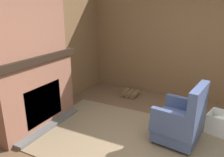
{
  "coord_description": "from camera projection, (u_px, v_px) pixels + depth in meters",
  "views": [
    {
      "loc": [
        0.5,
        -2.51,
        1.99
      ],
      "look_at": [
        -1.02,
        0.5,
        0.9
      ],
      "focal_mm": 35.0,
      "sensor_mm": 36.0,
      "label": 1
    }
  ],
  "objects": [
    {
      "name": "wood_panel_wall_left",
      "position": [
        22.0,
        53.0,
        3.62
      ],
      "size": [
        0.06,
        5.45,
        2.58
      ],
      "color": "brown",
      "rests_on": "ground"
    },
    {
      "name": "storage_case",
      "position": [
        34.0,
        50.0,
        3.62
      ],
      "size": [
        0.18,
        0.22,
        0.13
      ],
      "color": "brown",
      "rests_on": "fireplace_hearth"
    },
    {
      "name": "oil_lamp_vase",
      "position": [
        3.0,
        53.0,
        3.12
      ],
      "size": [
        0.11,
        0.11,
        0.3
      ],
      "color": "#99B29E",
      "rests_on": "fireplace_hearth"
    },
    {
      "name": "armchair",
      "position": [
        181.0,
        121.0,
        3.31
      ],
      "size": [
        0.73,
        0.77,
        0.96
      ],
      "rotation": [
        0.0,
        0.0,
        3.0
      ],
      "color": "#3D4C75",
      "rests_on": "ground"
    },
    {
      "name": "fireplace_hearth",
      "position": [
        36.0,
        92.0,
        3.73
      ],
      "size": [
        0.57,
        1.67,
        1.27
      ],
      "color": "brown",
      "rests_on": "ground"
    },
    {
      "name": "laundry_basket",
      "position": [
        222.0,
        124.0,
        3.6
      ],
      "size": [
        0.52,
        0.49,
        0.34
      ],
      "rotation": [
        0.0,
        0.0,
        -0.25
      ],
      "color": "white",
      "rests_on": "ground"
    },
    {
      "name": "firewood_stack",
      "position": [
        130.0,
        93.0,
        5.19
      ],
      "size": [
        0.38,
        0.38,
        0.12
      ],
      "rotation": [
        0.0,
        0.0,
        -0.01
      ],
      "color": "brown",
      "rests_on": "ground"
    },
    {
      "name": "chimney_breast",
      "position": [
        26.0,
        14.0,
        3.34
      ],
      "size": [
        0.32,
        1.38,
        1.29
      ],
      "color": "brown",
      "rests_on": "fireplace_hearth"
    },
    {
      "name": "wood_panel_wall_back",
      "position": [
        198.0,
        43.0,
        4.63
      ],
      "size": [
        5.45,
        0.09,
        2.58
      ],
      "color": "brown",
      "rests_on": "ground"
    },
    {
      "name": "area_rug",
      "position": [
        147.0,
        144.0,
        3.34
      ],
      "size": [
        3.66,
        1.99,
        0.01
      ],
      "color": "#7A664C",
      "rests_on": "ground"
    }
  ]
}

